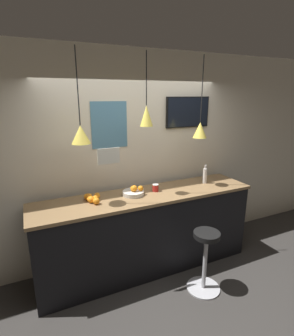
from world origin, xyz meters
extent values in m
plane|color=#33302D|center=(0.00, 0.00, 0.00)|extent=(14.00, 14.00, 0.00)
cube|color=beige|center=(0.00, 1.03, 1.45)|extent=(8.00, 0.06, 2.90)
cube|color=black|center=(0.00, 0.59, 0.52)|extent=(2.87, 0.62, 1.04)
cube|color=olive|center=(0.00, 0.59, 1.06)|extent=(2.91, 0.66, 0.04)
cylinder|color=#B7B7BC|center=(0.45, -0.10, 0.01)|extent=(0.41, 0.41, 0.02)
cylinder|color=#B7B7BC|center=(0.45, -0.10, 0.37)|extent=(0.05, 0.05, 0.70)
cylinder|color=black|center=(0.45, -0.10, 0.74)|extent=(0.31, 0.31, 0.06)
cylinder|color=beige|center=(-0.17, 0.64, 1.11)|extent=(0.28, 0.28, 0.05)
sphere|color=orange|center=(-0.17, 0.63, 1.17)|extent=(0.08, 0.08, 0.08)
sphere|color=orange|center=(-0.17, 0.62, 1.17)|extent=(0.08, 0.08, 0.08)
sphere|color=orange|center=(-0.08, 0.61, 1.17)|extent=(0.07, 0.07, 0.07)
sphere|color=orange|center=(-0.73, 0.64, 1.12)|extent=(0.07, 0.07, 0.07)
sphere|color=orange|center=(-0.72, 0.61, 1.12)|extent=(0.08, 0.08, 0.08)
sphere|color=orange|center=(-0.68, 0.54, 1.12)|extent=(0.08, 0.08, 0.08)
sphere|color=orange|center=(-0.73, 0.70, 1.12)|extent=(0.09, 0.09, 0.09)
sphere|color=orange|center=(-0.66, 0.64, 1.12)|extent=(0.07, 0.07, 0.07)
sphere|color=orange|center=(-0.62, 0.72, 1.12)|extent=(0.07, 0.07, 0.07)
sphere|color=orange|center=(-0.74, 0.72, 1.12)|extent=(0.08, 0.08, 0.08)
cylinder|color=silver|center=(0.94, 0.64, 1.19)|extent=(0.06, 0.06, 0.22)
cylinder|color=silver|center=(0.94, 0.64, 1.32)|extent=(0.03, 0.03, 0.05)
cylinder|color=red|center=(0.15, 0.64, 1.12)|extent=(0.08, 0.08, 0.09)
cylinder|color=white|center=(0.15, 0.64, 1.17)|extent=(0.08, 0.08, 0.01)
cylinder|color=black|center=(-0.79, 0.61, 2.40)|extent=(0.01, 0.01, 0.80)
cone|color=#EAD14C|center=(-0.79, 0.61, 1.90)|extent=(0.21, 0.21, 0.20)
sphere|color=#F9EFCC|center=(-0.79, 0.61, 1.82)|extent=(0.04, 0.04, 0.04)
cylinder|color=black|center=(0.00, 0.61, 2.50)|extent=(0.01, 0.01, 0.60)
cone|color=#EAD14C|center=(0.00, 0.61, 2.07)|extent=(0.16, 0.16, 0.25)
sphere|color=#F9EFCC|center=(0.00, 0.61, 1.97)|extent=(0.04, 0.04, 0.04)
cylinder|color=black|center=(0.79, 0.61, 2.38)|extent=(0.01, 0.01, 0.83)
cone|color=#EAD14C|center=(0.79, 0.61, 1.86)|extent=(0.19, 0.19, 0.21)
sphere|color=#F9EFCC|center=(0.79, 0.61, 1.78)|extent=(0.04, 0.04, 0.04)
cube|color=black|center=(0.83, 0.98, 2.07)|extent=(0.70, 0.04, 0.44)
cube|color=black|center=(0.83, 0.97, 2.07)|extent=(0.67, 0.01, 0.41)
cube|color=white|center=(-0.56, 0.34, 1.69)|extent=(0.24, 0.01, 0.17)
cube|color=teal|center=(-0.34, 1.00, 1.94)|extent=(0.48, 0.01, 0.59)
camera|label=1|loc=(-1.33, -2.28, 2.32)|focal=28.00mm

